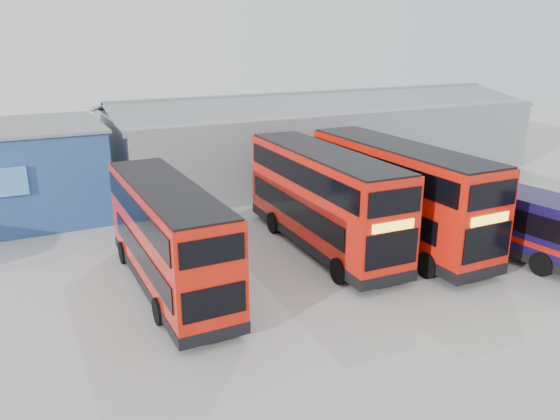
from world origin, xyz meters
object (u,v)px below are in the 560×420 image
object	(u,v)px
double_decker_right	(396,195)
single_decker_blue	(499,218)
double_decker_centre	(322,200)
double_decker_left	(169,239)
maintenance_shed	(318,136)

from	to	relation	value
double_decker_right	single_decker_blue	size ratio (longest dim) A/B	1.02
double_decker_centre	double_decker_left	bearing A→B (deg)	-168.90
double_decker_right	single_decker_blue	distance (m)	4.93
maintenance_shed	single_decker_blue	bearing A→B (deg)	-91.05
maintenance_shed	double_decker_right	bearing A→B (deg)	-106.38
double_decker_left	double_decker_right	world-z (taller)	double_decker_right
double_decker_centre	single_decker_blue	xyz separation A→B (m)	(7.50, -3.77, -0.85)
maintenance_shed	double_decker_right	distance (m)	15.32
double_decker_left	double_decker_right	size ratio (longest dim) A/B	0.89
maintenance_shed	double_decker_centre	xyz separation A→B (m)	(-7.82, -13.65, -0.26)
maintenance_shed	single_decker_blue	distance (m)	17.46
double_decker_right	maintenance_shed	bearing A→B (deg)	73.78
maintenance_shed	double_decker_left	world-z (taller)	maintenance_shed
single_decker_blue	double_decker_centre	bearing A→B (deg)	-33.00
single_decker_blue	double_decker_right	bearing A→B (deg)	-40.59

